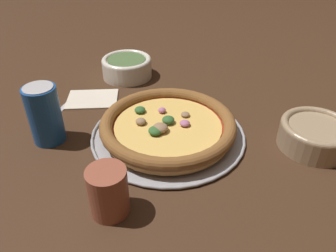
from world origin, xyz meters
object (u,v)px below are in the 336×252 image
object	(u,v)px
beverage_can	(45,115)
fork	(63,108)
napkin	(92,98)
bowl_near	(315,134)
drinking_cup	(108,192)
bowl_far	(127,66)
pizza	(168,126)
pizza_tray	(168,134)

from	to	relation	value
beverage_can	fork	bearing A→B (deg)	97.27
napkin	beverage_can	size ratio (longest dim) A/B	1.10
bowl_near	beverage_can	size ratio (longest dim) A/B	1.15
drinking_cup	fork	distance (m)	0.36
drinking_cup	bowl_far	bearing A→B (deg)	96.64
pizza	drinking_cup	world-z (taller)	drinking_cup
napkin	pizza_tray	bearing A→B (deg)	-35.01
pizza	drinking_cup	xyz separation A→B (m)	(-0.08, -0.21, 0.02)
bowl_far	napkin	world-z (taller)	bowl_far
drinking_cup	beverage_can	bearing A→B (deg)	132.77
fork	drinking_cup	bearing A→B (deg)	42.13
bowl_near	napkin	size ratio (longest dim) A/B	1.04
bowl_near	drinking_cup	xyz separation A→B (m)	(-0.38, -0.20, 0.01)
bowl_near	napkin	bearing A→B (deg)	162.85
pizza	bowl_far	distance (m)	0.31
pizza_tray	napkin	bearing A→B (deg)	144.99
drinking_cup	fork	xyz separation A→B (m)	(-0.18, 0.31, -0.04)
fork	beverage_can	size ratio (longest dim) A/B	1.31
pizza	bowl_near	distance (m)	0.30
pizza_tray	bowl_near	xyz separation A→B (m)	(0.30, -0.01, 0.03)
pizza_tray	drinking_cup	bearing A→B (deg)	-110.48
bowl_far	drinking_cup	size ratio (longest dim) A/B	1.64
fork	napkin	bearing A→B (deg)	137.88
napkin	bowl_far	bearing A→B (deg)	64.73
bowl_far	beverage_can	xyz separation A→B (m)	(-0.11, -0.31, 0.03)
pizza_tray	napkin	distance (m)	0.25
napkin	beverage_can	distance (m)	0.19
pizza	pizza_tray	bearing A→B (deg)	2.63
pizza	napkin	size ratio (longest dim) A/B	2.09
napkin	beverage_can	bearing A→B (deg)	-104.80
pizza_tray	fork	bearing A→B (deg)	159.92
fork	beverage_can	distance (m)	0.14
napkin	fork	xyz separation A→B (m)	(-0.06, -0.05, -0.00)
bowl_far	napkin	bearing A→B (deg)	-115.27
drinking_cup	fork	bearing A→B (deg)	121.00
bowl_far	beverage_can	size ratio (longest dim) A/B	1.12
bowl_near	fork	world-z (taller)	bowl_near
pizza	beverage_can	xyz separation A→B (m)	(-0.25, -0.03, 0.03)
pizza	bowl_far	bearing A→B (deg)	115.72
bowl_near	bowl_far	xyz separation A→B (m)	(-0.43, 0.29, 0.00)
bowl_near	pizza_tray	bearing A→B (deg)	177.52
beverage_can	pizza	bearing A→B (deg)	6.60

